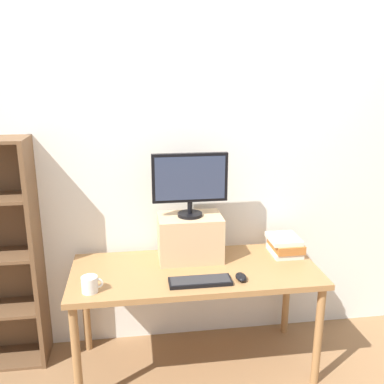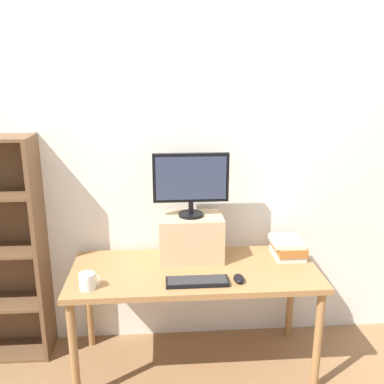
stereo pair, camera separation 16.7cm
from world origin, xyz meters
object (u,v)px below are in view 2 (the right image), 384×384
at_px(riser_box, 191,237).
at_px(keyboard, 197,281).
at_px(desk, 195,279).
at_px(computer_monitor, 191,181).
at_px(computer_mouse, 239,279).
at_px(coffee_mug, 88,281).
at_px(book_stack, 288,248).

height_order(riser_box, keyboard, riser_box).
xyz_separation_m(desk, computer_monitor, (-0.01, 0.16, 0.60)).
bearing_deg(computer_monitor, riser_box, 90.00).
height_order(keyboard, computer_mouse, computer_mouse).
distance_m(desk, riser_box, 0.27).
distance_m(riser_box, coffee_mug, 0.72).
relative_size(desk, coffee_mug, 12.74).
xyz_separation_m(riser_box, computer_monitor, (0.00, -0.00, 0.38)).
height_order(riser_box, computer_mouse, riser_box).
relative_size(desk, keyboard, 4.20).
height_order(desk, keyboard, keyboard).
relative_size(keyboard, coffee_mug, 3.03).
bearing_deg(computer_monitor, coffee_mug, -149.42).
distance_m(desk, computer_mouse, 0.32).
relative_size(desk, computer_monitor, 3.22).
bearing_deg(desk, computer_monitor, 94.24).
bearing_deg(coffee_mug, computer_monitor, 30.58).
bearing_deg(coffee_mug, desk, 18.25).
relative_size(riser_box, keyboard, 1.12).
relative_size(computer_mouse, book_stack, 0.42).
xyz_separation_m(computer_mouse, coffee_mug, (-0.87, -0.02, 0.03)).
bearing_deg(riser_box, computer_monitor, -90.00).
height_order(riser_box, coffee_mug, riser_box).
distance_m(keyboard, computer_mouse, 0.25).
bearing_deg(keyboard, riser_box, 91.22).
bearing_deg(desk, computer_mouse, -37.07).
xyz_separation_m(keyboard, computer_mouse, (0.25, 0.01, 0.01)).
xyz_separation_m(computer_mouse, book_stack, (0.39, 0.33, 0.04)).
xyz_separation_m(computer_monitor, book_stack, (0.65, -0.01, -0.47)).
xyz_separation_m(desk, riser_box, (-0.01, 0.16, 0.22)).
height_order(desk, book_stack, book_stack).
xyz_separation_m(riser_box, computer_mouse, (0.26, -0.34, -0.13)).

